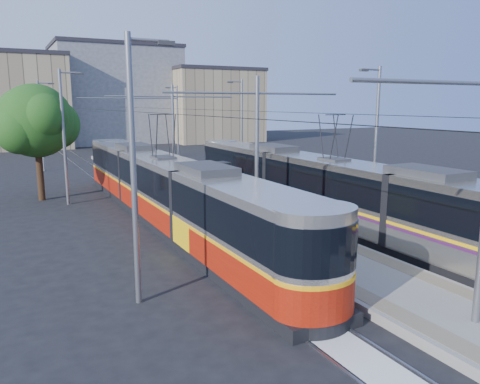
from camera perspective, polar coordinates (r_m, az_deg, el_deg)
ground at (r=16.94m, az=15.54°, el=-10.54°), size 160.00×160.00×0.00m
platform at (r=31.05m, az=-6.12°, el=-0.24°), size 4.00×50.00×0.30m
tactile_strip_left at (r=30.54m, az=-8.67°, el=-0.19°), size 0.70×50.00×0.01m
tactile_strip_right at (r=31.56m, az=-3.68°, el=0.27°), size 0.70×50.00×0.01m
rails at (r=31.07m, az=-6.12°, el=-0.48°), size 8.71×70.00×0.03m
track_arrow at (r=12.71m, az=12.57°, el=-17.86°), size 1.20×5.00×0.01m
tram_left at (r=24.30m, az=-9.26°, el=0.36°), size 2.43×27.81×5.50m
tram_right at (r=23.61m, az=11.25°, el=0.35°), size 2.43×28.34×5.50m
catenary at (r=27.89m, az=-4.17°, el=7.62°), size 9.20×70.00×7.00m
street_lamps at (r=34.30m, az=-8.70°, el=7.53°), size 15.18×38.22×8.00m
shelter at (r=28.53m, az=-2.02°, el=1.55°), size 0.72×1.07×2.24m
tree at (r=31.89m, az=-23.11°, el=7.85°), size 4.98×4.60×7.24m
building_left at (r=71.47m, az=-26.91°, el=9.86°), size 16.32×12.24×12.66m
building_centre at (r=77.35m, az=-14.88°, el=11.42°), size 18.36×14.28×14.78m
building_right at (r=76.03m, az=-3.28°, el=10.53°), size 14.28×10.20×11.48m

